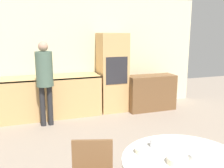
{
  "coord_description": "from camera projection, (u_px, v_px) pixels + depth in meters",
  "views": [
    {
      "loc": [
        -1.11,
        -0.13,
        1.83
      ],
      "look_at": [
        0.04,
        3.17,
        1.09
      ],
      "focal_mm": 40.0,
      "sensor_mm": 36.0,
      "label": 1
    }
  ],
  "objects": [
    {
      "name": "wall_back",
      "position": [
        76.0,
        55.0,
        5.72
      ],
      "size": [
        6.1,
        0.05,
        2.6
      ],
      "color": "beige",
      "rests_on": "ground_plane"
    },
    {
      "name": "kitchen_counter",
      "position": [
        39.0,
        97.0,
        5.29
      ],
      "size": [
        2.61,
        0.6,
        0.88
      ],
      "color": "tan",
      "rests_on": "ground_plane"
    },
    {
      "name": "oven_unit",
      "position": [
        112.0,
        73.0,
        5.74
      ],
      "size": [
        0.62,
        0.59,
        1.79
      ],
      "color": "tan",
      "rests_on": "ground_plane"
    },
    {
      "name": "sideboard",
      "position": [
        151.0,
        93.0,
        5.87
      ],
      "size": [
        1.13,
        0.45,
        0.82
      ],
      "color": "brown",
      "rests_on": "ground_plane"
    },
    {
      "name": "person_standing",
      "position": [
        45.0,
        74.0,
        4.74
      ],
      "size": [
        0.32,
        0.32,
        1.65
      ],
      "color": "#262628",
      "rests_on": "ground_plane"
    },
    {
      "name": "cup",
      "position": [
        154.0,
        142.0,
        2.4
      ],
      "size": [
        0.06,
        0.06,
        0.09
      ],
      "color": "silver",
      "rests_on": "dining_table"
    },
    {
      "name": "bowl_near",
      "position": [
        178.0,
        160.0,
        2.1
      ],
      "size": [
        0.19,
        0.19,
        0.05
      ],
      "color": "beige",
      "rests_on": "dining_table"
    },
    {
      "name": "bowl_centre",
      "position": [
        142.0,
        150.0,
        2.29
      ],
      "size": [
        0.14,
        0.14,
        0.04
      ],
      "color": "beige",
      "rests_on": "dining_table"
    },
    {
      "name": "bowl_far",
      "position": [
        198.0,
        157.0,
        2.15
      ],
      "size": [
        0.15,
        0.15,
        0.05
      ],
      "color": "silver",
      "rests_on": "dining_table"
    }
  ]
}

